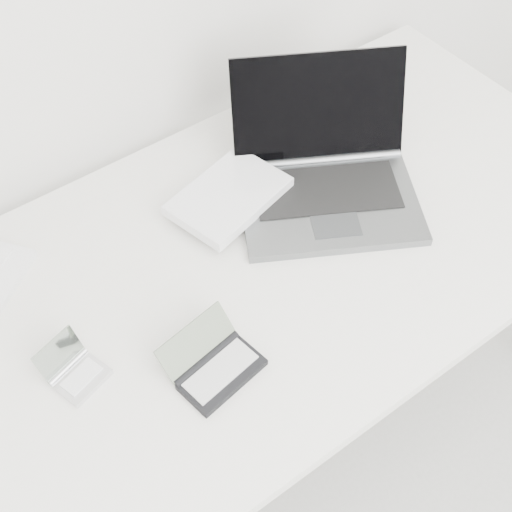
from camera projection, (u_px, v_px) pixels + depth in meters
desk at (256, 270)px, 1.45m from camera, size 1.60×0.80×0.73m
laptop_large at (302, 181)px, 1.48m from camera, size 0.57×0.48×0.24m
pda_silver at (75, 372)px, 1.23m from camera, size 0.11×0.12×0.07m
palmtop_charcoal at (215, 366)px, 1.24m from camera, size 0.17×0.15×0.07m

